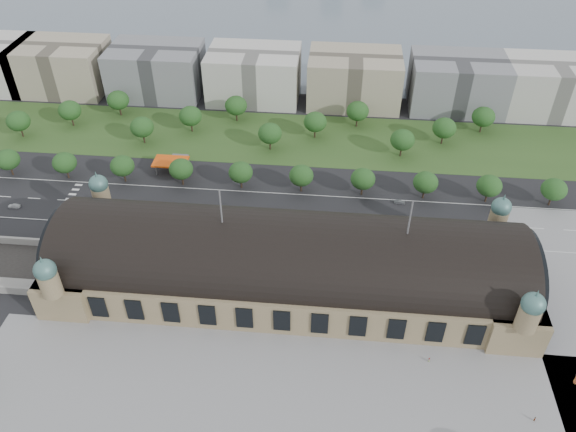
# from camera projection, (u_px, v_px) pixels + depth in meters

# --- Properties ---
(ground) EXTENTS (900.00, 900.00, 0.00)m
(ground) POSITION_uv_depth(u_px,v_px,m) (288.00, 286.00, 182.69)
(ground) COLOR black
(ground) RESTS_ON ground
(station) EXTENTS (150.00, 48.40, 44.30)m
(station) POSITION_uv_depth(u_px,v_px,m) (288.00, 263.00, 176.27)
(station) COLOR #8E7A58
(station) RESTS_ON ground
(plaza_south) EXTENTS (190.00, 48.00, 0.12)m
(plaza_south) POSITION_uv_depth(u_px,v_px,m) (310.00, 409.00, 147.75)
(plaza_south) COLOR gray
(plaza_south) RESTS_ON ground
(road_slab) EXTENTS (260.00, 26.00, 0.10)m
(road_slab) POSITION_uv_depth(u_px,v_px,m) (246.00, 211.00, 213.72)
(road_slab) COLOR black
(road_slab) RESTS_ON ground
(grass_belt) EXTENTS (300.00, 45.00, 0.10)m
(grass_belt) POSITION_uv_depth(u_px,v_px,m) (275.00, 138.00, 256.09)
(grass_belt) COLOR #2F4F1F
(grass_belt) RESTS_ON ground
(petrol_station) EXTENTS (14.00, 13.00, 5.05)m
(petrol_station) POSITION_uv_depth(u_px,v_px,m) (176.00, 161.00, 235.61)
(petrol_station) COLOR #DF4C0D
(petrol_station) RESTS_ON ground
(office_1) EXTENTS (45.00, 32.00, 24.00)m
(office_1) POSITION_uv_depth(u_px,v_px,m) (62.00, 67.00, 288.26)
(office_1) COLOR tan
(office_1) RESTS_ON ground
(office_2) EXTENTS (45.00, 32.00, 24.00)m
(office_2) POSITION_uv_depth(u_px,v_px,m) (157.00, 71.00, 284.53)
(office_2) COLOR slate
(office_2) RESTS_ON ground
(office_3) EXTENTS (45.00, 32.00, 24.00)m
(office_3) POSITION_uv_depth(u_px,v_px,m) (254.00, 75.00, 280.80)
(office_3) COLOR beige
(office_3) RESTS_ON ground
(office_4) EXTENTS (45.00, 32.00, 24.00)m
(office_4) POSITION_uv_depth(u_px,v_px,m) (354.00, 79.00, 277.07)
(office_4) COLOR tan
(office_4) RESTS_ON ground
(office_5) EXTENTS (45.00, 32.00, 24.00)m
(office_5) POSITION_uv_depth(u_px,v_px,m) (457.00, 83.00, 273.35)
(office_5) COLOR slate
(office_5) RESTS_ON ground
(office_6) EXTENTS (45.00, 32.00, 24.00)m
(office_6) POSITION_uv_depth(u_px,v_px,m) (552.00, 87.00, 269.99)
(office_6) COLOR beige
(office_6) RESTS_ON ground
(tree_row_0) EXTENTS (9.60, 9.60, 11.52)m
(tree_row_0) POSITION_uv_depth(u_px,v_px,m) (8.00, 160.00, 228.19)
(tree_row_0) COLOR #2D2116
(tree_row_0) RESTS_ON ground
(tree_row_1) EXTENTS (9.60, 9.60, 11.52)m
(tree_row_1) POSITION_uv_depth(u_px,v_px,m) (65.00, 163.00, 226.40)
(tree_row_1) COLOR #2D2116
(tree_row_1) RESTS_ON ground
(tree_row_2) EXTENTS (9.60, 9.60, 11.52)m
(tree_row_2) POSITION_uv_depth(u_px,v_px,m) (122.00, 166.00, 224.61)
(tree_row_2) COLOR #2D2116
(tree_row_2) RESTS_ON ground
(tree_row_3) EXTENTS (9.60, 9.60, 11.52)m
(tree_row_3) POSITION_uv_depth(u_px,v_px,m) (181.00, 169.00, 222.82)
(tree_row_3) COLOR #2D2116
(tree_row_3) RESTS_ON ground
(tree_row_4) EXTENTS (9.60, 9.60, 11.52)m
(tree_row_4) POSITION_uv_depth(u_px,v_px,m) (241.00, 172.00, 221.03)
(tree_row_4) COLOR #2D2116
(tree_row_4) RESTS_ON ground
(tree_row_5) EXTENTS (9.60, 9.60, 11.52)m
(tree_row_5) POSITION_uv_depth(u_px,v_px,m) (301.00, 176.00, 219.24)
(tree_row_5) COLOR #2D2116
(tree_row_5) RESTS_ON ground
(tree_row_6) EXTENTS (9.60, 9.60, 11.52)m
(tree_row_6) POSITION_uv_depth(u_px,v_px,m) (363.00, 179.00, 217.46)
(tree_row_6) COLOR #2D2116
(tree_row_6) RESTS_ON ground
(tree_row_7) EXTENTS (9.60, 9.60, 11.52)m
(tree_row_7) POSITION_uv_depth(u_px,v_px,m) (426.00, 182.00, 215.67)
(tree_row_7) COLOR #2D2116
(tree_row_7) RESTS_ON ground
(tree_row_8) EXTENTS (9.60, 9.60, 11.52)m
(tree_row_8) POSITION_uv_depth(u_px,v_px,m) (489.00, 186.00, 213.88)
(tree_row_8) COLOR #2D2116
(tree_row_8) RESTS_ON ground
(tree_row_9) EXTENTS (9.60, 9.60, 11.52)m
(tree_row_9) POSITION_uv_depth(u_px,v_px,m) (554.00, 189.00, 212.09)
(tree_row_9) COLOR #2D2116
(tree_row_9) RESTS_ON ground
(tree_belt_0) EXTENTS (10.40, 10.40, 12.48)m
(tree_belt_0) POSITION_uv_depth(u_px,v_px,m) (18.00, 121.00, 251.87)
(tree_belt_0) COLOR #2D2116
(tree_belt_0) RESTS_ON ground
(tree_belt_1) EXTENTS (10.40, 10.40, 12.48)m
(tree_belt_1) POSITION_uv_depth(u_px,v_px,m) (70.00, 110.00, 259.78)
(tree_belt_1) COLOR #2D2116
(tree_belt_1) RESTS_ON ground
(tree_belt_2) EXTENTS (10.40, 10.40, 12.48)m
(tree_belt_2) POSITION_uv_depth(u_px,v_px,m) (118.00, 100.00, 267.69)
(tree_belt_2) COLOR #2D2116
(tree_belt_2) RESTS_ON ground
(tree_belt_3) EXTENTS (10.40, 10.40, 12.48)m
(tree_belt_3) POSITION_uv_depth(u_px,v_px,m) (142.00, 127.00, 247.62)
(tree_belt_3) COLOR #2D2116
(tree_belt_3) RESTS_ON ground
(tree_belt_4) EXTENTS (10.40, 10.40, 12.48)m
(tree_belt_4) POSITION_uv_depth(u_px,v_px,m) (190.00, 116.00, 255.53)
(tree_belt_4) COLOR #2D2116
(tree_belt_4) RESTS_ON ground
(tree_belt_5) EXTENTS (10.40, 10.40, 12.48)m
(tree_belt_5) POSITION_uv_depth(u_px,v_px,m) (236.00, 106.00, 263.44)
(tree_belt_5) COLOR #2D2116
(tree_belt_5) RESTS_ON ground
(tree_belt_6) EXTENTS (10.40, 10.40, 12.48)m
(tree_belt_6) POSITION_uv_depth(u_px,v_px,m) (270.00, 133.00, 243.37)
(tree_belt_6) COLOR #2D2116
(tree_belt_6) RESTS_ON ground
(tree_belt_7) EXTENTS (10.40, 10.40, 12.48)m
(tree_belt_7) POSITION_uv_depth(u_px,v_px,m) (315.00, 122.00, 251.28)
(tree_belt_7) COLOR #2D2116
(tree_belt_7) RESTS_ON ground
(tree_belt_8) EXTENTS (10.40, 10.40, 12.48)m
(tree_belt_8) POSITION_uv_depth(u_px,v_px,m) (358.00, 111.00, 259.19)
(tree_belt_8) COLOR #2D2116
(tree_belt_8) RESTS_ON ground
(tree_belt_9) EXTENTS (10.40, 10.40, 12.48)m
(tree_belt_9) POSITION_uv_depth(u_px,v_px,m) (402.00, 140.00, 239.12)
(tree_belt_9) COLOR #2D2116
(tree_belt_9) RESTS_ON ground
(tree_belt_10) EXTENTS (10.40, 10.40, 12.48)m
(tree_belt_10) POSITION_uv_depth(u_px,v_px,m) (444.00, 128.00, 247.03)
(tree_belt_10) COLOR #2D2116
(tree_belt_10) RESTS_ON ground
(tree_belt_11) EXTENTS (10.40, 10.40, 12.48)m
(tree_belt_11) POSITION_uv_depth(u_px,v_px,m) (483.00, 117.00, 254.94)
(tree_belt_11) COLOR #2D2116
(tree_belt_11) RESTS_ON ground
(traffic_car_0) EXTENTS (4.73, 1.93, 1.61)m
(traffic_car_0) POSITION_uv_depth(u_px,v_px,m) (14.00, 206.00, 215.02)
(traffic_car_0) COLOR silver
(traffic_car_0) RESTS_ON ground
(traffic_car_1) EXTENTS (4.70, 2.01, 1.51)m
(traffic_car_1) POSITION_uv_depth(u_px,v_px,m) (100.00, 198.00, 219.20)
(traffic_car_1) COLOR gray
(traffic_car_1) RESTS_ON ground
(traffic_car_2) EXTENTS (5.14, 2.37, 1.43)m
(traffic_car_2) POSITION_uv_depth(u_px,v_px,m) (174.00, 223.00, 206.94)
(traffic_car_2) COLOR black
(traffic_car_2) RESTS_ON ground
(traffic_car_3) EXTENTS (4.62, 1.90, 1.34)m
(traffic_car_3) POSITION_uv_depth(u_px,v_px,m) (246.00, 210.00, 213.25)
(traffic_car_3) COLOR maroon
(traffic_car_3) RESTS_ON ground
(traffic_car_4) EXTENTS (4.55, 2.22, 1.50)m
(traffic_car_4) POSITION_uv_depth(u_px,v_px,m) (286.00, 230.00, 203.74)
(traffic_car_4) COLOR #191F47
(traffic_car_4) RESTS_ON ground
(traffic_car_5) EXTENTS (4.23, 1.57, 1.38)m
(traffic_car_5) POSITION_uv_depth(u_px,v_px,m) (400.00, 202.00, 217.03)
(traffic_car_5) COLOR #4F5256
(traffic_car_5) RESTS_ON ground
(traffic_car_6) EXTENTS (5.47, 2.86, 1.47)m
(traffic_car_6) POSITION_uv_depth(u_px,v_px,m) (524.00, 234.00, 202.26)
(traffic_car_6) COLOR #BBBBBD
(traffic_car_6) RESTS_ON ground
(parked_car_0) EXTENTS (4.43, 3.99, 1.46)m
(parked_car_0) POSITION_uv_depth(u_px,v_px,m) (138.00, 225.00, 205.98)
(parked_car_0) COLOR black
(parked_car_0) RESTS_ON ground
(parked_car_1) EXTENTS (5.70, 5.10, 1.47)m
(parked_car_1) POSITION_uv_depth(u_px,v_px,m) (164.00, 228.00, 204.86)
(parked_car_1) COLOR #993013
(parked_car_1) RESTS_ON ground
(parked_car_2) EXTENTS (4.89, 3.78, 1.32)m
(parked_car_2) POSITION_uv_depth(u_px,v_px,m) (163.00, 234.00, 202.13)
(parked_car_2) COLOR #1F1C4F
(parked_car_2) RESTS_ON ground
(parked_car_3) EXTENTS (4.42, 3.41, 1.41)m
(parked_car_3) POSITION_uv_depth(u_px,v_px,m) (141.00, 225.00, 205.91)
(parked_car_3) COLOR #57595E
(parked_car_3) RESTS_ON ground
(parked_car_4) EXTENTS (4.20, 3.46, 1.35)m
(parked_car_4) POSITION_uv_depth(u_px,v_px,m) (149.00, 226.00, 205.70)
(parked_car_4) COLOR silver
(parked_car_4) RESTS_ON ground
(parked_car_5) EXTENTS (5.86, 4.75, 1.48)m
(parked_car_5) POSITION_uv_depth(u_px,v_px,m) (174.00, 234.00, 201.86)
(parked_car_5) COLOR gray
(parked_car_5) RESTS_ON ground
(parked_car_6) EXTENTS (5.93, 4.34, 1.60)m
(parked_car_6) POSITION_uv_depth(u_px,v_px,m) (245.00, 232.00, 202.74)
(parked_car_6) COLOR black
(parked_car_6) RESTS_ON ground
(bus_west) EXTENTS (12.34, 3.89, 3.38)m
(bus_west) POSITION_uv_depth(u_px,v_px,m) (293.00, 221.00, 206.55)
(bus_west) COLOR red
(bus_west) RESTS_ON ground
(bus_mid) EXTENTS (11.70, 3.59, 3.21)m
(bus_mid) POSITION_uv_depth(u_px,v_px,m) (364.00, 225.00, 204.73)
(bus_mid) COLOR beige
(bus_mid) RESTS_ON ground
(bus_east) EXTENTS (11.22, 3.28, 3.09)m
(bus_east) POSITION_uv_depth(u_px,v_px,m) (388.00, 227.00, 204.10)
(bus_east) COLOR silver
(bus_east) RESTS_ON ground
(pedestrian_0) EXTENTS (0.75, 0.44, 1.52)m
(pedestrian_0) POSITION_uv_depth(u_px,v_px,m) (429.00, 360.00, 159.05)
(pedestrian_0) COLOR gray
(pedestrian_0) RESTS_ON ground
(pedestrian_1) EXTENTS (0.64, 0.75, 1.73)m
(pedestrian_1) POSITION_uv_depth(u_px,v_px,m) (535.00, 419.00, 144.47)
(pedestrian_1) COLOR gray
(pedestrian_1) RESTS_ON ground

